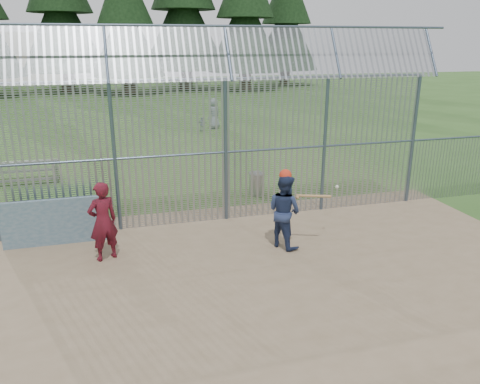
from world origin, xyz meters
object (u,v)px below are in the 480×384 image
object	(u,v)px
dugout_wall	(54,222)
trash_can	(257,183)
batter	(284,211)
bleacher	(15,173)
onlooker	(103,221)

from	to	relation	value
dugout_wall	trash_can	bearing A→B (deg)	22.84
batter	bleacher	world-z (taller)	batter
batter	onlooker	xyz separation A→B (m)	(-4.32, 0.42, 0.02)
dugout_wall	bleacher	world-z (taller)	dugout_wall
batter	trash_can	size ratio (longest dim) A/B	2.28
onlooker	bleacher	xyz separation A→B (m)	(-3.16, 7.33, -0.56)
onlooker	trash_can	xyz separation A→B (m)	(4.93, 3.80, -0.59)
batter	onlooker	bearing A→B (deg)	55.87
bleacher	onlooker	bearing A→B (deg)	-66.72
trash_can	onlooker	bearing A→B (deg)	-142.38
dugout_wall	onlooker	size ratio (longest dim) A/B	1.31
dugout_wall	onlooker	xyz separation A→B (m)	(1.22, -1.21, 0.35)
trash_can	bleacher	world-z (taller)	trash_can
dugout_wall	bleacher	distance (m)	6.43
batter	trash_can	distance (m)	4.30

